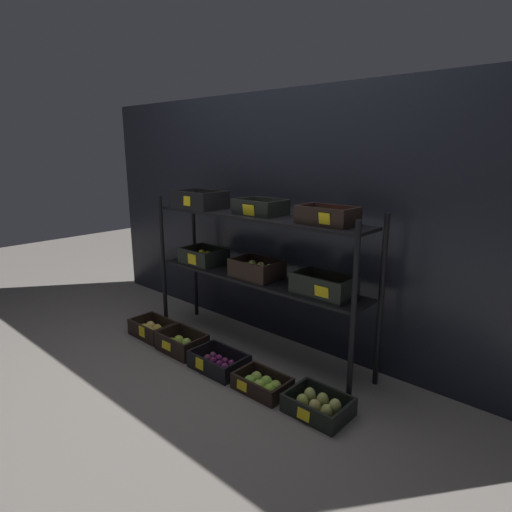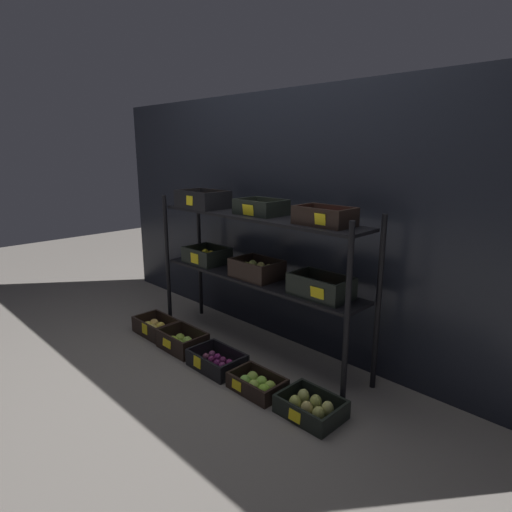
{
  "view_description": "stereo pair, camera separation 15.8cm",
  "coord_description": "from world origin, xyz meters",
  "px_view_note": "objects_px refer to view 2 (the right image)",
  "views": [
    {
      "loc": [
        1.9,
        -2.1,
        1.42
      ],
      "look_at": [
        0.0,
        0.0,
        0.7
      ],
      "focal_mm": 30.0,
      "sensor_mm": 36.0,
      "label": 1
    },
    {
      "loc": [
        2.01,
        -1.99,
        1.42
      ],
      "look_at": [
        0.0,
        0.0,
        0.7
      ],
      "focal_mm": 30.0,
      "sensor_mm": 36.0,
      "label": 2
    }
  ],
  "objects_px": {
    "crate_ground_pear": "(311,407)",
    "crate_ground_plum": "(217,362)",
    "display_rack": "(255,246)",
    "crate_ground_apple_green": "(183,342)",
    "crate_ground_apple_gold": "(156,328)",
    "crate_ground_right_apple_green": "(257,384)"
  },
  "relations": [
    {
      "from": "display_rack",
      "to": "crate_ground_apple_green",
      "type": "height_order",
      "value": "display_rack"
    },
    {
      "from": "crate_ground_pear",
      "to": "crate_ground_plum",
      "type": "bearing_deg",
      "value": -177.75
    },
    {
      "from": "crate_ground_apple_green",
      "to": "crate_ground_right_apple_green",
      "type": "xyz_separation_m",
      "value": [
        0.78,
        -0.01,
        -0.01
      ]
    },
    {
      "from": "crate_ground_apple_gold",
      "to": "crate_ground_apple_green",
      "type": "bearing_deg",
      "value": -1.83
    },
    {
      "from": "crate_ground_apple_gold",
      "to": "crate_ground_pear",
      "type": "distance_m",
      "value": 1.52
    },
    {
      "from": "crate_ground_plum",
      "to": "crate_ground_right_apple_green",
      "type": "distance_m",
      "value": 0.39
    },
    {
      "from": "crate_ground_plum",
      "to": "crate_ground_right_apple_green",
      "type": "bearing_deg",
      "value": -0.87
    },
    {
      "from": "display_rack",
      "to": "crate_ground_pear",
      "type": "bearing_deg",
      "value": -23.52
    },
    {
      "from": "display_rack",
      "to": "crate_ground_right_apple_green",
      "type": "relative_size",
      "value": 5.45
    },
    {
      "from": "crate_ground_plum",
      "to": "crate_ground_pear",
      "type": "relative_size",
      "value": 1.07
    },
    {
      "from": "crate_ground_pear",
      "to": "crate_ground_right_apple_green",
      "type": "bearing_deg",
      "value": -174.53
    },
    {
      "from": "crate_ground_apple_gold",
      "to": "crate_ground_plum",
      "type": "bearing_deg",
      "value": -1.0
    },
    {
      "from": "crate_ground_plum",
      "to": "crate_ground_right_apple_green",
      "type": "xyz_separation_m",
      "value": [
        0.39,
        -0.01,
        0.0
      ]
    },
    {
      "from": "crate_ground_apple_gold",
      "to": "crate_ground_right_apple_green",
      "type": "height_order",
      "value": "crate_ground_apple_gold"
    },
    {
      "from": "crate_ground_apple_green",
      "to": "crate_ground_right_apple_green",
      "type": "distance_m",
      "value": 0.78
    },
    {
      "from": "crate_ground_apple_gold",
      "to": "crate_ground_pear",
      "type": "relative_size",
      "value": 1.02
    },
    {
      "from": "crate_ground_apple_green",
      "to": "crate_ground_plum",
      "type": "height_order",
      "value": "crate_ground_apple_green"
    },
    {
      "from": "crate_ground_plum",
      "to": "crate_ground_right_apple_green",
      "type": "height_order",
      "value": "crate_ground_plum"
    },
    {
      "from": "crate_ground_apple_gold",
      "to": "crate_ground_apple_green",
      "type": "relative_size",
      "value": 1.01
    },
    {
      "from": "crate_ground_right_apple_green",
      "to": "crate_ground_apple_green",
      "type": "bearing_deg",
      "value": 179.46
    },
    {
      "from": "crate_ground_apple_gold",
      "to": "crate_ground_plum",
      "type": "xyz_separation_m",
      "value": [
        0.76,
        -0.01,
        -0.01
      ]
    },
    {
      "from": "crate_ground_apple_gold",
      "to": "crate_ground_right_apple_green",
      "type": "xyz_separation_m",
      "value": [
        1.15,
        -0.02,
        -0.01
      ]
    }
  ]
}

